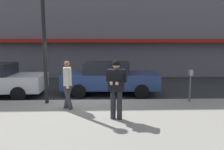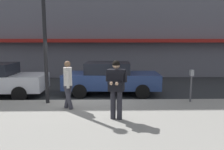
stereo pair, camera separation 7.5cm
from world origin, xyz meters
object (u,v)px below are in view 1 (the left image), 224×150
object	(u,v)px
parking_meter	(190,81)
parked_sedan_mid	(110,78)
street_lamp_post	(43,24)
man_texting_on_phone	(116,83)
pedestrian_in_light_coat	(67,82)

from	to	relation	value
parking_meter	parked_sedan_mid	bearing A→B (deg)	147.52
parked_sedan_mid	street_lamp_post	world-z (taller)	street_lamp_post
man_texting_on_phone	street_lamp_post	xyz separation A→B (m)	(-2.59, 1.88, 1.89)
parked_sedan_mid	parking_meter	world-z (taller)	parked_sedan_mid
pedestrian_in_light_coat	parked_sedan_mid	bearing A→B (deg)	61.36
pedestrian_in_light_coat	street_lamp_post	xyz separation A→B (m)	(-0.95, 0.77, 2.03)
parked_sedan_mid	parking_meter	distance (m)	3.71
parked_sedan_mid	man_texting_on_phone	xyz separation A→B (m)	(0.11, -3.93, 0.46)
parked_sedan_mid	parking_meter	bearing A→B (deg)	-32.48
pedestrian_in_light_coat	parking_meter	distance (m)	4.74
parked_sedan_mid	street_lamp_post	bearing A→B (deg)	-140.54
man_texting_on_phone	parking_meter	world-z (taller)	man_texting_on_phone
pedestrian_in_light_coat	parking_meter	bearing A→B (deg)	9.96
parked_sedan_mid	street_lamp_post	size ratio (longest dim) A/B	0.94
man_texting_on_phone	parking_meter	xyz separation A→B (m)	(3.03, 1.93, -0.28)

